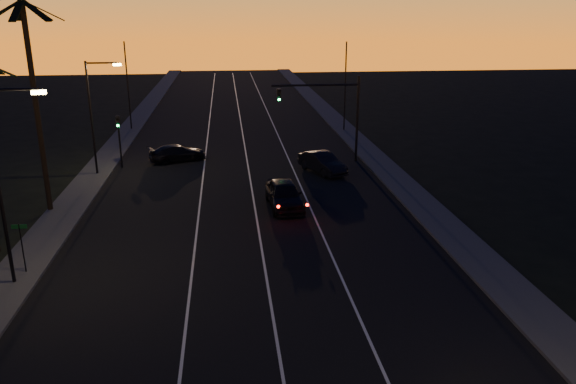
{
  "coord_description": "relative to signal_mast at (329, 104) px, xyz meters",
  "views": [
    {
      "loc": [
        -1.13,
        -4.33,
        11.96
      ],
      "look_at": [
        1.94,
        23.13,
        2.98
      ],
      "focal_mm": 35.0,
      "sensor_mm": 36.0,
      "label": 1
    }
  ],
  "objects": [
    {
      "name": "lane_stripe_right",
      "position": [
        -3.14,
        -9.99,
        -4.76
      ],
      "size": [
        0.12,
        160.0,
        0.01
      ],
      "primitive_type": "cube",
      "color": "silver",
      "rests_on": "road"
    },
    {
      "name": "sidewalk_left",
      "position": [
        -18.34,
        -9.99,
        -4.7
      ],
      "size": [
        2.4,
        170.0,
        0.16
      ],
      "primitive_type": "cube",
      "color": "#3B3B39",
      "rests_on": "ground"
    },
    {
      "name": "far_pole_left",
      "position": [
        -18.14,
        15.01,
        -0.28
      ],
      "size": [
        0.14,
        0.14,
        9.0
      ],
      "primitive_type": "cylinder",
      "color": "black",
      "rests_on": "ground"
    },
    {
      "name": "signal_mast",
      "position": [
        0.0,
        0.0,
        0.0
      ],
      "size": [
        7.1,
        0.41,
        7.0
      ],
      "color": "black",
      "rests_on": "ground"
    },
    {
      "name": "lane_stripe_left",
      "position": [
        -10.14,
        -9.99,
        -4.76
      ],
      "size": [
        0.12,
        160.0,
        0.01
      ],
      "primitive_type": "cube",
      "color": "silver",
      "rests_on": "road"
    },
    {
      "name": "streetlight_left_far",
      "position": [
        -17.82,
        -1.99,
        0.28
      ],
      "size": [
        2.55,
        0.26,
        8.5
      ],
      "color": "black",
      "rests_on": "ground"
    },
    {
      "name": "signal_post",
      "position": [
        -16.64,
        -0.01,
        -1.89
      ],
      "size": [
        0.28,
        0.37,
        4.2
      ],
      "color": "black",
      "rests_on": "ground"
    },
    {
      "name": "palm_far",
      "position": [
        -19.34,
        -9.99,
        2.83
      ],
      "size": [
        4.25,
        4.16,
        12.53
      ],
      "color": "black",
      "rests_on": "ground"
    },
    {
      "name": "lane_stripe_mid",
      "position": [
        -6.64,
        -9.99,
        -4.76
      ],
      "size": [
        0.12,
        160.0,
        0.01
      ],
      "primitive_type": "cube",
      "color": "silver",
      "rests_on": "road"
    },
    {
      "name": "right_car",
      "position": [
        -1.01,
        -3.16,
        -3.99
      ],
      "size": [
        3.41,
        4.97,
        1.55
      ],
      "color": "black",
      "rests_on": "road"
    },
    {
      "name": "cross_car",
      "position": [
        -12.36,
        1.55,
        -4.09
      ],
      "size": [
        5.09,
        3.54,
        1.37
      ],
      "color": "black",
      "rests_on": "road"
    },
    {
      "name": "streetlight_left_near",
      "position": [
        -17.84,
        -19.99,
        0.54
      ],
      "size": [
        2.55,
        0.26,
        9.0
      ],
      "color": "black",
      "rests_on": "ground"
    },
    {
      "name": "sidewalk_right",
      "position": [
        4.06,
        -9.99,
        -4.7
      ],
      "size": [
        2.4,
        170.0,
        0.16
      ],
      "primitive_type": "cube",
      "color": "#3B3B39",
      "rests_on": "ground"
    },
    {
      "name": "lead_car",
      "position": [
        -4.77,
        -10.84,
        -3.92
      ],
      "size": [
        2.33,
        5.69,
        1.71
      ],
      "color": "black",
      "rests_on": "road"
    },
    {
      "name": "street_sign",
      "position": [
        -17.94,
        -18.99,
        -3.13
      ],
      "size": [
        0.7,
        0.06,
        2.6
      ],
      "color": "black",
      "rests_on": "ground"
    },
    {
      "name": "road",
      "position": [
        -7.14,
        -9.99,
        -4.78
      ],
      "size": [
        20.0,
        170.0,
        0.01
      ],
      "primitive_type": "cube",
      "color": "black",
      "rests_on": "ground"
    },
    {
      "name": "far_pole_right",
      "position": [
        3.86,
        12.01,
        -0.28
      ],
      "size": [
        0.14,
        0.14,
        9.0
      ],
      "primitive_type": "cylinder",
      "color": "black",
      "rests_on": "ground"
    }
  ]
}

